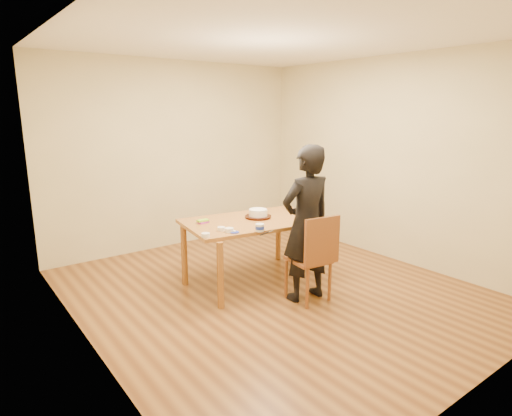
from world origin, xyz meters
TOP-DOWN VIEW (x-y plane):
  - room_shell at (0.00, 0.34)m, footprint 4.00×4.50m
  - dining_table at (0.00, 0.38)m, footprint 1.70×1.17m
  - dining_chair at (0.15, -0.40)m, footprint 0.43×0.43m
  - cake_plate at (0.10, 0.42)m, footprint 0.31×0.31m
  - cake at (0.10, 0.42)m, footprint 0.22×0.22m
  - frosting_dome at (0.10, 0.42)m, footprint 0.21×0.21m
  - frosting_tub at (-0.24, -0.05)m, footprint 0.09×0.09m
  - frosting_lid at (-0.48, 0.07)m, footprint 0.10×0.10m
  - frosting_dollop at (-0.48, 0.07)m, footprint 0.04×0.04m
  - ramekin_green at (-0.51, 0.11)m, footprint 0.09×0.09m
  - ramekin_yellow at (-0.54, 0.22)m, footprint 0.08×0.08m
  - ramekin_multi at (-0.80, 0.11)m, footprint 0.09×0.09m
  - candy_box_pink at (-0.54, 0.60)m, footprint 0.13×0.08m
  - candy_box_green at (-0.54, 0.61)m, footprint 0.13×0.07m
  - spatula at (-0.26, -0.16)m, footprint 0.14×0.05m
  - person at (0.15, -0.35)m, footprint 0.64×0.45m

SIDE VIEW (x-z plane):
  - dining_chair at x=0.15m, z-range 0.43..0.47m
  - dining_table at x=0.00m, z-range 0.71..0.75m
  - spatula at x=-0.26m, z-range 0.75..0.76m
  - frosting_lid at x=-0.48m, z-range 0.75..0.76m
  - candy_box_pink at x=-0.54m, z-range 0.75..0.77m
  - cake_plate at x=0.10m, z-range 0.75..0.77m
  - frosting_dollop at x=-0.48m, z-range 0.76..0.78m
  - ramekin_yellow at x=-0.54m, z-range 0.75..0.79m
  - ramekin_multi at x=-0.80m, z-range 0.75..0.79m
  - ramekin_green at x=-0.51m, z-range 0.75..0.79m
  - candy_box_green at x=-0.54m, z-range 0.77..0.79m
  - frosting_tub at x=-0.24m, z-range 0.75..0.83m
  - cake at x=0.10m, z-range 0.77..0.84m
  - person at x=0.15m, z-range 0.00..1.67m
  - frosting_dome at x=0.10m, z-range 0.84..0.87m
  - room_shell at x=0.00m, z-range 0.00..2.70m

